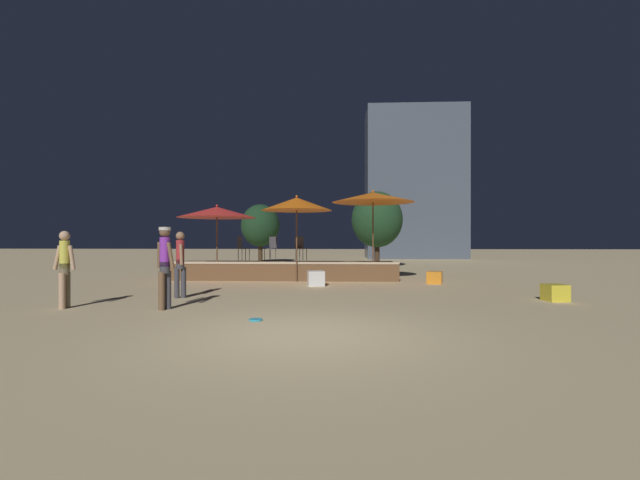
# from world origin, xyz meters

# --- Properties ---
(ground_plane) EXTENTS (120.00, 120.00, 0.00)m
(ground_plane) POSITION_xyz_m (0.00, 0.00, 0.00)
(ground_plane) COLOR #D1B784
(wooden_deck) EXTENTS (8.33, 2.37, 0.69)m
(wooden_deck) POSITION_xyz_m (-1.51, 9.55, 0.31)
(wooden_deck) COLOR brown
(wooden_deck) RESTS_ON ground
(patio_umbrella_0) EXTENTS (2.80, 2.80, 2.73)m
(patio_umbrella_0) POSITION_xyz_m (-3.83, 8.53, 2.45)
(patio_umbrella_0) COLOR brown
(patio_umbrella_0) RESTS_ON ground
(patio_umbrella_1) EXTENTS (2.48, 2.48, 3.03)m
(patio_umbrella_1) POSITION_xyz_m (-0.93, 8.33, 2.72)
(patio_umbrella_1) COLOR brown
(patio_umbrella_1) RESTS_ON ground
(patio_umbrella_2) EXTENTS (2.90, 2.90, 3.22)m
(patio_umbrella_2) POSITION_xyz_m (1.75, 8.57, 2.96)
(patio_umbrella_2) COLOR brown
(patio_umbrella_2) RESTS_ON ground
(cube_seat_0) EXTENTS (0.61, 0.61, 0.48)m
(cube_seat_0) POSITION_xyz_m (-0.18, 6.99, 0.24)
(cube_seat_0) COLOR white
(cube_seat_0) RESTS_ON ground
(cube_seat_1) EXTENTS (0.53, 0.53, 0.40)m
(cube_seat_1) POSITION_xyz_m (5.76, 3.93, 0.20)
(cube_seat_1) COLOR yellow
(cube_seat_1) RESTS_ON ground
(cube_seat_2) EXTENTS (0.61, 0.61, 0.41)m
(cube_seat_2) POSITION_xyz_m (3.75, 7.87, 0.20)
(cube_seat_2) COLOR orange
(cube_seat_2) RESTS_ON ground
(person_0) EXTENTS (0.47, 0.30, 1.75)m
(person_0) POSITION_xyz_m (-3.08, 2.21, 0.99)
(person_0) COLOR #3F3F47
(person_0) RESTS_ON ground
(person_1) EXTENTS (0.34, 0.51, 1.67)m
(person_1) POSITION_xyz_m (-3.43, 3.99, 0.90)
(person_1) COLOR #3F3F47
(person_1) RESTS_ON ground
(person_2) EXTENTS (0.50, 0.29, 1.66)m
(person_2) POSITION_xyz_m (-5.29, 2.27, 0.89)
(person_2) COLOR #72664C
(person_2) RESTS_ON ground
(bistro_chair_0) EXTENTS (0.48, 0.48, 0.90)m
(bistro_chair_0) POSITION_xyz_m (-3.04, 9.00, 1.23)
(bistro_chair_0) COLOR #2D3338
(bistro_chair_0) RESTS_ON wooden_deck
(bistro_chair_1) EXTENTS (0.47, 0.47, 0.90)m
(bistro_chair_1) POSITION_xyz_m (-2.06, 9.86, 1.23)
(bistro_chair_1) COLOR #47474C
(bistro_chair_1) RESTS_ON wooden_deck
(bistro_chair_2) EXTENTS (0.47, 0.47, 0.90)m
(bistro_chair_2) POSITION_xyz_m (-0.93, 9.54, 1.23)
(bistro_chair_2) COLOR #47474C
(bistro_chair_2) RESTS_ON wooden_deck
(frisbee_disc) EXTENTS (0.24, 0.24, 0.03)m
(frisbee_disc) POSITION_xyz_m (-0.92, 1.09, 0.02)
(frisbee_disc) COLOR #33B2D8
(frisbee_disc) RESTS_ON ground
(background_tree_0) EXTENTS (2.70, 2.70, 4.03)m
(background_tree_0) POSITION_xyz_m (2.53, 16.18, 2.54)
(background_tree_0) COLOR #3D2B1C
(background_tree_0) RESTS_ON ground
(background_tree_1) EXTENTS (2.45, 2.45, 3.73)m
(background_tree_1) POSITION_xyz_m (-4.52, 20.44, 2.37)
(background_tree_1) COLOR #3D2B1C
(background_tree_1) RESTS_ON ground
(distant_building) EXTENTS (7.65, 4.36, 11.80)m
(distant_building) POSITION_xyz_m (6.47, 27.97, 5.90)
(distant_building) COLOR #4C5666
(distant_building) RESTS_ON ground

